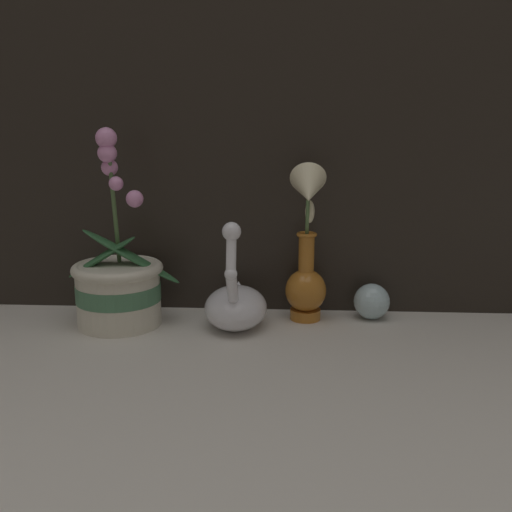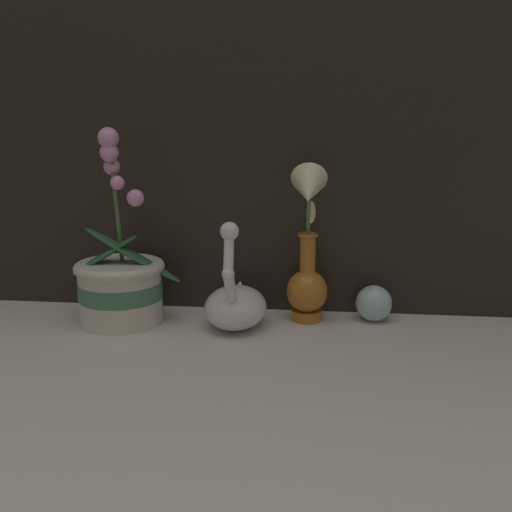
% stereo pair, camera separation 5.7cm
% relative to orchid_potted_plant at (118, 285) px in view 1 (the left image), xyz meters
% --- Properties ---
extents(ground_plane, '(2.80, 2.80, 0.00)m').
position_rel_orchid_potted_plant_xyz_m(ground_plane, '(0.23, -0.10, -0.08)').
color(ground_plane, beige).
extents(window_backdrop, '(2.80, 0.03, 1.20)m').
position_rel_orchid_potted_plant_xyz_m(window_backdrop, '(0.23, 0.12, 0.52)').
color(window_backdrop, black).
rests_on(window_backdrop, ground_plane).
extents(orchid_potted_plant, '(0.22, 0.17, 0.38)m').
position_rel_orchid_potted_plant_xyz_m(orchid_potted_plant, '(0.00, 0.00, 0.00)').
color(orchid_potted_plant, beige).
rests_on(orchid_potted_plant, ground_plane).
extents(swan_figurine, '(0.12, 0.19, 0.22)m').
position_rel_orchid_potted_plant_xyz_m(swan_figurine, '(0.22, -0.00, -0.03)').
color(swan_figurine, white).
rests_on(swan_figurine, ground_plane).
extents(blue_vase, '(0.08, 0.13, 0.31)m').
position_rel_orchid_potted_plant_xyz_m(blue_vase, '(0.36, 0.04, 0.05)').
color(blue_vase, '#B26B23').
rests_on(blue_vase, ground_plane).
extents(glass_sphere, '(0.07, 0.07, 0.07)m').
position_rel_orchid_potted_plant_xyz_m(glass_sphere, '(0.50, 0.06, -0.04)').
color(glass_sphere, silver).
rests_on(glass_sphere, ground_plane).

